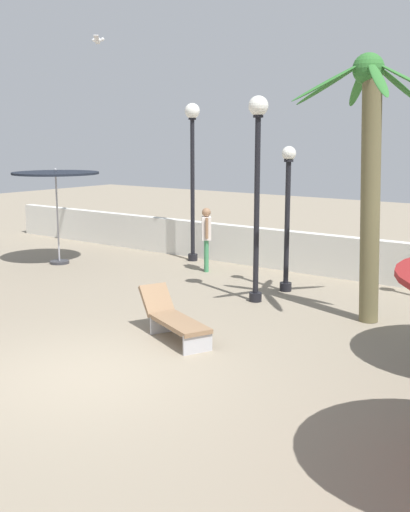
# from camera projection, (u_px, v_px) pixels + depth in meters

# --- Properties ---
(ground_plane) EXTENTS (56.00, 56.00, 0.00)m
(ground_plane) POSITION_uv_depth(u_px,v_px,m) (87.00, 375.00, 9.58)
(ground_plane) COLOR gray
(boundary_wall) EXTENTS (25.20, 0.30, 1.09)m
(boundary_wall) POSITION_uv_depth(u_px,v_px,m) (335.00, 256.00, 16.23)
(boundary_wall) COLOR silver
(boundary_wall) RESTS_ON ground_plane
(patio_umbrella_2) EXTENTS (2.41, 2.41, 2.73)m
(patio_umbrella_2) POSITION_uv_depth(u_px,v_px,m) (56.00, 180.00, 17.58)
(patio_umbrella_2) COLOR #333338
(patio_umbrella_2) RESTS_ON ground_plane
(palm_tree_0) EXTENTS (3.03, 2.72, 5.13)m
(palm_tree_0) POSITION_uv_depth(u_px,v_px,m) (369.00, 159.00, 11.88)
(palm_tree_0) COLOR brown
(palm_tree_0) RESTS_ON ground_plane
(lamp_post_0) EXTENTS (0.43, 0.43, 4.44)m
(lamp_post_0) POSITION_uv_depth(u_px,v_px,m) (257.00, 167.00, 13.33)
(lamp_post_0) COLOR black
(lamp_post_0) RESTS_ON ground_plane
(lamp_post_2) EXTENTS (0.43, 0.43, 4.53)m
(lamp_post_2) POSITION_uv_depth(u_px,v_px,m) (192.00, 156.00, 17.88)
(lamp_post_2) COLOR black
(lamp_post_2) RESTS_ON ground_plane
(lamp_post_3) EXTENTS (0.33, 0.33, 3.39)m
(lamp_post_3) POSITION_uv_depth(u_px,v_px,m) (287.00, 209.00, 14.46)
(lamp_post_3) COLOR black
(lamp_post_3) RESTS_ON ground_plane
(lounge_chair_0) EXTENTS (1.95, 1.25, 0.83)m
(lounge_chair_0) POSITION_uv_depth(u_px,v_px,m) (173.00, 318.00, 11.26)
(lounge_chair_0) COLOR #B7B7BC
(lounge_chair_0) RESTS_ON ground_plane
(guest_0) EXTENTS (0.42, 0.45, 1.73)m
(guest_0) POSITION_uv_depth(u_px,v_px,m) (206.00, 233.00, 16.79)
(guest_0) COLOR #3F8C59
(guest_0) RESTS_ON ground_plane
(seagull_0) EXTENTS (0.80, 0.83, 0.14)m
(seagull_0) POSITION_uv_depth(u_px,v_px,m) (98.00, 40.00, 18.77)
(seagull_0) COLOR white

